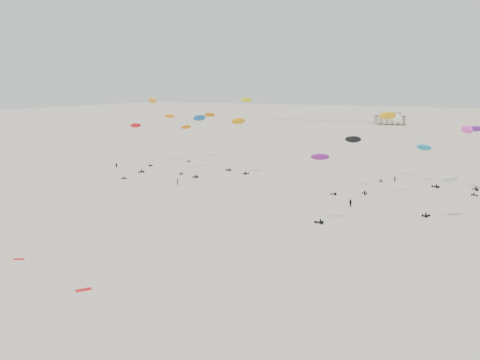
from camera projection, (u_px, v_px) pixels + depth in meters
The scene contains 25 objects.
ground_plane at pixel (354, 151), 208.47m from camera, with size 900.00×900.00×0.00m, color beige.
pavilion_main at pixel (390, 119), 343.01m from camera, with size 21.00×13.00×9.80m.
pier_fence at pixel (321, 121), 366.84m from camera, with size 80.20×0.20×1.50m.
rig_0 at pixel (383, 131), 122.54m from camera, with size 7.59×6.01×22.14m.
rig_1 at pixel (205, 138), 153.40m from camera, with size 5.58×15.88×22.27m.
rig_2 at pixel (240, 124), 157.43m from camera, with size 7.93×6.31×24.90m.
rig_3 at pixel (159, 138), 157.61m from camera, with size 8.39×12.20×20.26m.
rig_4 at pixel (185, 138), 160.91m from camera, with size 8.83×15.94×19.08m.
rig_5 at pixel (444, 187), 102.78m from camera, with size 7.36×5.33×9.68m.
rig_6 at pixel (476, 145), 137.46m from camera, with size 4.95×17.15×20.70m.
rig_7 at pixel (395, 125), 145.65m from camera, with size 5.31×13.99×20.78m.
rig_8 at pixel (320, 176), 99.04m from camera, with size 4.36×4.81×14.87m.
rig_10 at pixel (132, 142), 146.01m from camera, with size 3.98×6.91×17.20m.
rig_11 at pixel (350, 147), 131.69m from camera, with size 4.75×15.08×17.98m.
rig_12 at pixel (152, 107), 175.60m from camera, with size 10.08×13.62×25.47m.
rig_13 at pixel (468, 135), 127.60m from camera, with size 6.74×10.51×18.46m.
rig_14 at pixel (199, 121), 188.48m from camera, with size 7.18×18.67×20.72m.
rig_15 at pixel (240, 132), 153.10m from camera, with size 6.86×5.16×18.35m.
rig_16 at pixel (427, 157), 138.84m from camera, with size 8.51×10.94×12.89m.
spectator_0 at pixel (178, 185), 137.21m from camera, with size 0.84×0.58×2.31m, color black.
spectator_1 at pixel (350, 207), 112.51m from camera, with size 1.09×0.63×2.22m, color black.
spectator_2 at pixel (116, 168), 164.89m from camera, with size 1.32×0.71×2.24m, color black.
spectator_3 at pixel (395, 182), 141.88m from camera, with size 0.76×0.52×2.10m, color black.
grounded_kite_a at pixel (83, 290), 67.00m from camera, with size 2.20×0.90×0.08m, color red.
grounded_kite_b at pixel (19, 259), 78.78m from camera, with size 1.80×0.70×0.07m, color red.
Camera 1 is at (48.63, -7.41, 28.90)m, focal length 35.00 mm.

